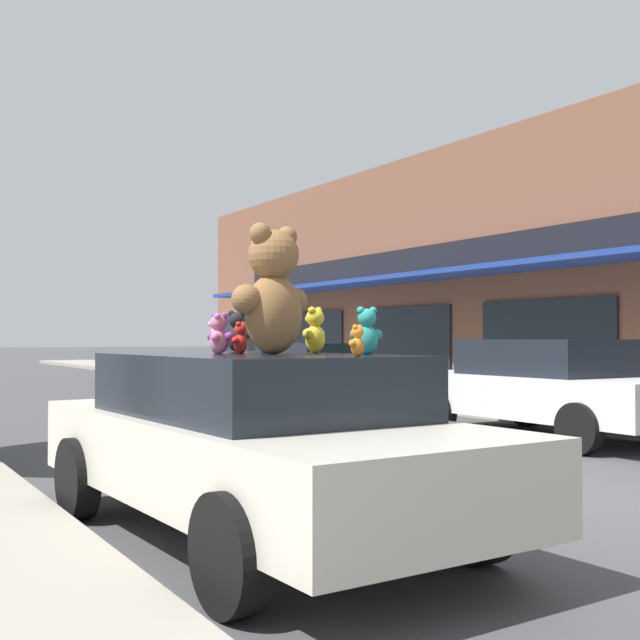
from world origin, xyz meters
TOP-DOWN VIEW (x-y plane):
  - ground_plane at (0.00, 0.00)m, footprint 260.00×260.00m
  - plush_art_car at (-3.27, -0.09)m, footprint 2.21×4.65m
  - teddy_bear_giant at (-3.16, -0.19)m, footprint 0.75×0.52m
  - teddy_bear_orange at (-3.03, -1.14)m, footprint 0.16×0.12m
  - teddy_bear_pink at (-3.49, 0.11)m, footprint 0.19×0.23m
  - teddy_bear_red at (-3.24, 0.22)m, footprint 0.19×0.16m
  - teddy_bear_purple at (-3.37, 0.34)m, footprint 0.21×0.24m
  - teddy_bear_yellow at (-2.64, 0.07)m, footprint 0.28×0.23m
  - teddy_bear_cream at (-3.16, 0.87)m, footprint 0.18×0.16m
  - teddy_bear_black at (-2.88, 1.06)m, footprint 0.26×0.25m
  - teddy_bear_teal at (-2.59, -0.61)m, footprint 0.27×0.18m
  - teddy_bear_blue at (-2.96, 0.35)m, footprint 0.18×0.21m
  - parked_car_far_center at (3.30, 3.10)m, footprint 2.15×4.64m
  - parked_car_far_right at (3.30, 10.29)m, footprint 2.04×4.76m

SIDE VIEW (x-z plane):
  - ground_plane at x=0.00m, z-range 0.00..0.00m
  - plush_art_car at x=-3.27m, z-range 0.06..1.47m
  - parked_car_far_right at x=3.30m, z-range 0.06..1.48m
  - parked_car_far_center at x=3.30m, z-range 0.04..1.55m
  - teddy_bear_orange at x=-3.03m, z-range 1.40..1.62m
  - teddy_bear_cream at x=-3.16m, z-range 1.40..1.66m
  - teddy_bear_red at x=-3.24m, z-range 1.40..1.66m
  - teddy_bear_blue at x=-2.96m, z-range 1.40..1.69m
  - teddy_bear_pink at x=-3.49m, z-range 1.40..1.72m
  - teddy_bear_purple at x=-3.37m, z-range 1.40..1.73m
  - teddy_bear_teal at x=-2.59m, z-range 1.40..1.76m
  - teddy_bear_black at x=-2.88m, z-range 1.40..1.78m
  - teddy_bear_yellow at x=-2.64m, z-range 1.40..1.78m
  - teddy_bear_giant at x=-3.16m, z-range 1.39..2.38m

